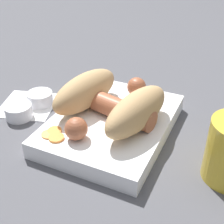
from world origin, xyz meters
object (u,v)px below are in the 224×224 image
Objects in this scene: sausage at (110,106)px; condiment_cup_near at (40,99)px; bread_roll at (110,100)px; food_tray at (112,124)px; condiment_cup_far at (19,112)px.

condiment_cup_near is at bearing 83.95° from sausage.
sausage is (0.00, 0.00, -0.01)m from bread_roll.
condiment_cup_near is at bearing 82.30° from food_tray.
condiment_cup_far is (-0.04, 0.17, -0.04)m from sausage.
food_tray is 0.18m from condiment_cup_far.
sausage is at bearing 31.13° from bread_roll.
bread_roll is (0.00, 0.00, 0.05)m from food_tray.
sausage reaches higher than condiment_cup_far.
food_tray is 1.24× the size of sausage.
food_tray reaches higher than condiment_cup_far.
condiment_cup_far is at bearing 101.63° from bread_roll.
condiment_cup_far is (-0.03, 0.17, -0.00)m from food_tray.
food_tray is 0.05m from bread_roll.
condiment_cup_far is at bearing 100.84° from food_tray.
bread_roll is 3.76× the size of condiment_cup_near.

